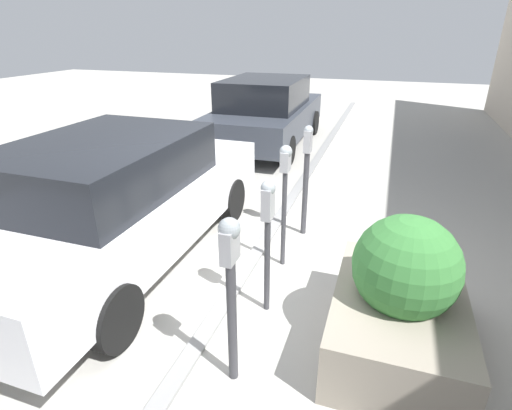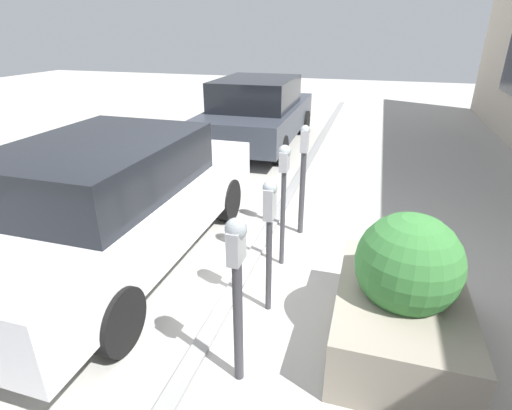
{
  "view_description": "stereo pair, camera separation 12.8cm",
  "coord_description": "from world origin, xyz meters",
  "px_view_note": "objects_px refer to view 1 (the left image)",
  "views": [
    {
      "loc": [
        -3.62,
        -1.3,
        2.64
      ],
      "look_at": [
        0.0,
        -0.09,
        0.94
      ],
      "focal_mm": 28.0,
      "sensor_mm": 36.0,
      "label": 1
    },
    {
      "loc": [
        -3.66,
        -1.18,
        2.64
      ],
      "look_at": [
        0.0,
        -0.09,
        0.94
      ],
      "focal_mm": 28.0,
      "sensor_mm": 36.0,
      "label": 2
    }
  ],
  "objects_px": {
    "parking_meter_nearest": "(231,276)",
    "parking_meter_second": "(268,223)",
    "parked_car_rear": "(266,112)",
    "planter_box": "(400,301)",
    "parking_meter_fourth": "(306,169)",
    "parking_meter_middle": "(285,182)",
    "parked_car_middle": "(117,198)"
  },
  "relations": [
    {
      "from": "parking_meter_nearest",
      "to": "parking_meter_second",
      "type": "relative_size",
      "value": 1.04
    },
    {
      "from": "planter_box",
      "to": "parking_meter_fourth",
      "type": "bearing_deg",
      "value": 33.03
    },
    {
      "from": "planter_box",
      "to": "parking_meter_middle",
      "type": "bearing_deg",
      "value": 51.61
    },
    {
      "from": "parking_meter_second",
      "to": "parking_meter_fourth",
      "type": "height_order",
      "value": "parking_meter_fourth"
    },
    {
      "from": "parking_meter_middle",
      "to": "parked_car_rear",
      "type": "distance_m",
      "value": 5.45
    },
    {
      "from": "parking_meter_middle",
      "to": "parked_car_rear",
      "type": "xyz_separation_m",
      "value": [
        5.14,
        1.8,
        -0.26
      ]
    },
    {
      "from": "parking_meter_middle",
      "to": "planter_box",
      "type": "distance_m",
      "value": 1.75
    },
    {
      "from": "parking_meter_second",
      "to": "parking_meter_middle",
      "type": "bearing_deg",
      "value": 4.31
    },
    {
      "from": "parking_meter_second",
      "to": "parking_meter_fourth",
      "type": "distance_m",
      "value": 1.74
    },
    {
      "from": "parking_meter_second",
      "to": "planter_box",
      "type": "height_order",
      "value": "parking_meter_second"
    },
    {
      "from": "parking_meter_nearest",
      "to": "parking_meter_second",
      "type": "height_order",
      "value": "parking_meter_nearest"
    },
    {
      "from": "parking_meter_nearest",
      "to": "parking_meter_fourth",
      "type": "bearing_deg",
      "value": -0.07
    },
    {
      "from": "parked_car_rear",
      "to": "parked_car_middle",
      "type": "bearing_deg",
      "value": 177.68
    },
    {
      "from": "parking_meter_middle",
      "to": "planter_box",
      "type": "xyz_separation_m",
      "value": [
        -1.03,
        -1.3,
        -0.56
      ]
    },
    {
      "from": "parking_meter_fourth",
      "to": "parked_car_rear",
      "type": "bearing_deg",
      "value": 23.64
    },
    {
      "from": "parking_meter_fourth",
      "to": "parked_car_rear",
      "type": "xyz_separation_m",
      "value": [
        4.27,
        1.87,
        -0.15
      ]
    },
    {
      "from": "planter_box",
      "to": "parked_car_middle",
      "type": "height_order",
      "value": "parked_car_middle"
    },
    {
      "from": "parking_meter_nearest",
      "to": "parked_car_rear",
      "type": "distance_m",
      "value": 7.18
    },
    {
      "from": "parking_meter_nearest",
      "to": "planter_box",
      "type": "bearing_deg",
      "value": -58.2
    },
    {
      "from": "parking_meter_fourth",
      "to": "planter_box",
      "type": "xyz_separation_m",
      "value": [
        -1.9,
        -1.23,
        -0.44
      ]
    },
    {
      "from": "parking_meter_second",
      "to": "parked_car_middle",
      "type": "height_order",
      "value": "parked_car_middle"
    },
    {
      "from": "parking_meter_second",
      "to": "parked_car_rear",
      "type": "relative_size",
      "value": 0.31
    },
    {
      "from": "parking_meter_middle",
      "to": "parking_meter_fourth",
      "type": "distance_m",
      "value": 0.88
    },
    {
      "from": "parking_meter_nearest",
      "to": "planter_box",
      "type": "relative_size",
      "value": 0.88
    },
    {
      "from": "parking_meter_middle",
      "to": "parking_meter_fourth",
      "type": "relative_size",
      "value": 0.98
    },
    {
      "from": "parking_meter_middle",
      "to": "planter_box",
      "type": "bearing_deg",
      "value": -128.39
    },
    {
      "from": "parking_meter_nearest",
      "to": "parking_meter_middle",
      "type": "xyz_separation_m",
      "value": [
        1.8,
        0.06,
        0.08
      ]
    },
    {
      "from": "parking_meter_middle",
      "to": "planter_box",
      "type": "relative_size",
      "value": 0.91
    },
    {
      "from": "parking_meter_second",
      "to": "planter_box",
      "type": "distance_m",
      "value": 1.33
    },
    {
      "from": "parking_meter_nearest",
      "to": "parking_meter_middle",
      "type": "bearing_deg",
      "value": 2.06
    },
    {
      "from": "parking_meter_fourth",
      "to": "parking_meter_nearest",
      "type": "bearing_deg",
      "value": 179.93
    },
    {
      "from": "parking_meter_second",
      "to": "parking_meter_middle",
      "type": "distance_m",
      "value": 0.88
    }
  ]
}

